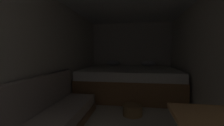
# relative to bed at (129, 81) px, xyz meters

# --- Properties ---
(ground_plane) EXTENTS (7.41, 7.41, 0.00)m
(ground_plane) POSITION_rel_bed_xyz_m (0.00, -1.69, -0.36)
(ground_plane) COLOR beige
(wall_back) EXTENTS (2.71, 0.05, 2.13)m
(wall_back) POSITION_rel_bed_xyz_m (0.00, 1.04, 0.70)
(wall_back) COLOR beige
(wall_back) RESTS_ON ground
(wall_left) EXTENTS (0.05, 5.41, 2.13)m
(wall_left) POSITION_rel_bed_xyz_m (-1.33, -1.69, 0.70)
(wall_left) COLOR beige
(wall_left) RESTS_ON ground
(wall_right) EXTENTS (0.05, 5.41, 2.13)m
(wall_right) POSITION_rel_bed_xyz_m (1.33, -1.69, 0.70)
(wall_right) COLOR beige
(wall_right) RESTS_ON ground
(bed) EXTENTS (2.49, 1.96, 0.89)m
(bed) POSITION_rel_bed_xyz_m (0.00, 0.00, 0.00)
(bed) COLOR olive
(bed) RESTS_ON ground
(wicker_basket) EXTENTS (0.36, 0.36, 0.19)m
(wicker_basket) POSITION_rel_bed_xyz_m (0.12, -1.43, -0.27)
(wicker_basket) COLOR olive
(wicker_basket) RESTS_ON ground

